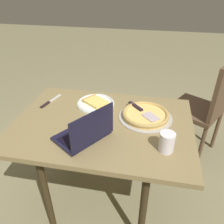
{
  "coord_description": "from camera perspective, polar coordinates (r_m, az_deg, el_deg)",
  "views": [
    {
      "loc": [
        0.29,
        -1.16,
        1.56
      ],
      "look_at": [
        0.06,
        0.01,
        0.81
      ],
      "focal_mm": 36.35,
      "sensor_mm": 36.0,
      "label": 1
    }
  ],
  "objects": [
    {
      "name": "ground_plane",
      "position": [
        1.96,
        -1.84,
        -20.36
      ],
      "size": [
        12.0,
        12.0,
        0.0
      ],
      "primitive_type": "plane",
      "color": "#837B58"
    },
    {
      "name": "dining_table",
      "position": [
        1.5,
        -2.28,
        -4.88
      ],
      "size": [
        1.13,
        0.81,
        0.73
      ],
      "color": "olive",
      "rests_on": "ground_plane"
    },
    {
      "name": "laptop",
      "position": [
        1.3,
        -6.77,
        -5.18
      ],
      "size": [
        0.34,
        0.36,
        0.21
      ],
      "color": "black",
      "rests_on": "dining_table"
    },
    {
      "name": "pizza_plate",
      "position": [
        1.64,
        -4.18,
        2.29
      ],
      "size": [
        0.27,
        0.27,
        0.04
      ],
      "color": "white",
      "rests_on": "dining_table"
    },
    {
      "name": "pizza_tray",
      "position": [
        1.5,
        8.43,
        -0.71
      ],
      "size": [
        0.35,
        0.35,
        0.04
      ],
      "color": "#AAA8A2",
      "rests_on": "dining_table"
    },
    {
      "name": "table_knife",
      "position": [
        1.72,
        -15.56,
        2.39
      ],
      "size": [
        0.08,
        0.22,
        0.01
      ],
      "color": "beige",
      "rests_on": "dining_table"
    },
    {
      "name": "drink_cup",
      "position": [
        1.24,
        13.61,
        -7.32
      ],
      "size": [
        0.08,
        0.08,
        0.11
      ],
      "color": "silver",
      "rests_on": "dining_table"
    },
    {
      "name": "chair_near",
      "position": [
        2.17,
        22.52,
        1.69
      ],
      "size": [
        0.56,
        0.56,
        0.96
      ],
      "color": "brown",
      "rests_on": "ground_plane"
    }
  ]
}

